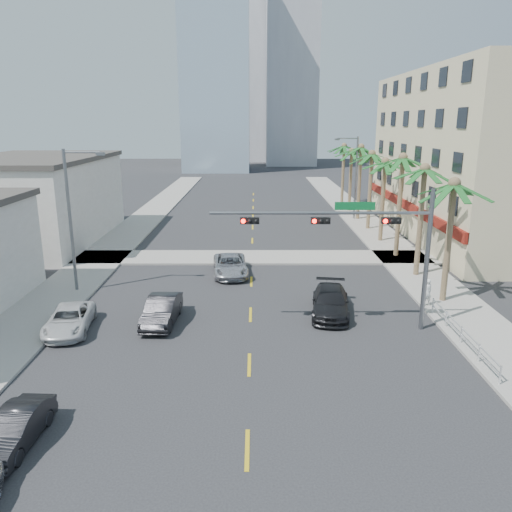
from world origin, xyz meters
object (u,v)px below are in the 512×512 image
at_px(car_parked_mid, 16,429).
at_px(car_parked_far, 69,320).
at_px(car_lane_center, 230,265).
at_px(pedestrian, 427,292).
at_px(car_lane_left, 162,310).
at_px(car_lane_right, 330,302).
at_px(traffic_signal_mast, 365,236).

xyz_separation_m(car_parked_mid, car_parked_far, (-1.60, 9.46, 0.02)).
height_order(car_parked_far, car_lane_center, car_lane_center).
height_order(car_parked_far, pedestrian, pedestrian).
height_order(car_parked_mid, car_lane_left, car_lane_left).
bearing_deg(car_lane_right, traffic_signal_mast, -51.77).
relative_size(car_parked_mid, car_lane_center, 0.74).
relative_size(car_parked_mid, car_lane_left, 0.84).
xyz_separation_m(traffic_signal_mast, pedestrian, (4.52, 3.15, -4.10)).
relative_size(traffic_signal_mast, car_lane_right, 2.22).
distance_m(traffic_signal_mast, car_lane_center, 12.86).
distance_m(traffic_signal_mast, pedestrian, 6.87).
bearing_deg(traffic_signal_mast, car_parked_far, -179.29).
xyz_separation_m(traffic_signal_mast, car_lane_left, (-10.57, 0.88, -4.34)).
bearing_deg(traffic_signal_mast, car_lane_left, 175.26).
distance_m(car_lane_left, car_lane_right, 9.39).
height_order(traffic_signal_mast, car_lane_right, traffic_signal_mast).
xyz_separation_m(car_parked_mid, car_lane_left, (3.02, 10.53, 0.12)).
height_order(car_lane_center, pedestrian, pedestrian).
xyz_separation_m(car_lane_center, car_lane_right, (6.02, -7.50, 0.03)).
height_order(car_lane_center, car_lane_right, car_lane_right).
height_order(traffic_signal_mast, pedestrian, traffic_signal_mast).
bearing_deg(car_parked_mid, car_lane_center, 74.31).
bearing_deg(pedestrian, car_lane_center, -45.08).
relative_size(car_lane_right, pedestrian, 3.09).
bearing_deg(car_parked_far, car_lane_right, 2.42).
height_order(car_parked_mid, car_parked_far, car_parked_far).
bearing_deg(car_parked_mid, traffic_signal_mast, 37.77).
bearing_deg(car_lane_right, car_lane_left, -164.47).
bearing_deg(car_lane_left, car_lane_right, 10.04).
bearing_deg(car_parked_far, traffic_signal_mast, -6.41).
relative_size(car_lane_center, pedestrian, 3.10).
height_order(car_parked_mid, car_lane_right, car_lane_right).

